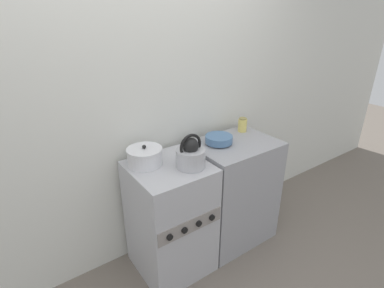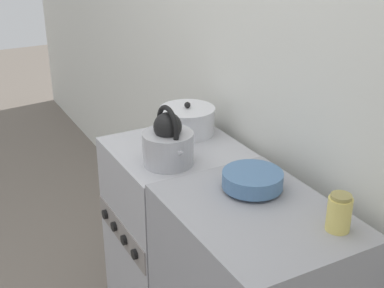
% 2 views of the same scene
% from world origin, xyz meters
% --- Properties ---
extents(wall_back, '(7.00, 0.06, 2.50)m').
position_xyz_m(wall_back, '(0.00, 0.61, 1.25)').
color(wall_back, silver).
rests_on(wall_back, ground_plane).
extents(stove, '(0.54, 0.56, 0.91)m').
position_xyz_m(stove, '(0.00, 0.27, 0.45)').
color(stove, '#B2B2B7').
rests_on(stove, ground_plane).
extents(kettle, '(0.25, 0.20, 0.25)m').
position_xyz_m(kettle, '(0.12, 0.17, 1.00)').
color(kettle, '#B2B2B7').
rests_on(kettle, stove).
extents(cooking_pot, '(0.25, 0.25, 0.15)m').
position_xyz_m(cooking_pot, '(-0.12, 0.39, 0.97)').
color(cooking_pot, silver).
rests_on(cooking_pot, stove).
extents(enamel_bowl, '(0.22, 0.22, 0.07)m').
position_xyz_m(enamel_bowl, '(0.50, 0.32, 0.97)').
color(enamel_bowl, '#4C729E').
rests_on(enamel_bowl, counter).
extents(storage_jar, '(0.08, 0.08, 0.12)m').
position_xyz_m(storage_jar, '(0.84, 0.41, 0.99)').
color(storage_jar, '#E0CC66').
rests_on(storage_jar, counter).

